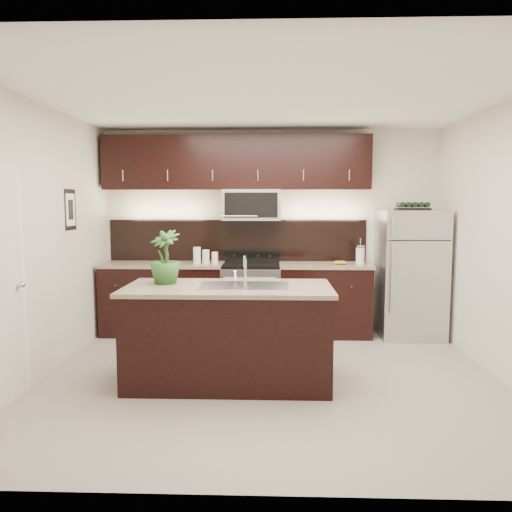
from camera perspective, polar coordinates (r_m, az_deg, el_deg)
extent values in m
plane|color=gray|center=(5.08, 1.54, -13.77)|extent=(4.50, 4.50, 0.00)
cube|color=beige|center=(6.79, 1.69, 2.89)|extent=(4.50, 0.02, 2.70)
cube|color=beige|center=(2.80, 1.34, -1.54)|extent=(4.50, 0.02, 2.70)
cube|color=beige|center=(5.31, -23.51, 1.53)|extent=(0.02, 4.00, 2.70)
cube|color=beige|center=(5.28, 26.80, 1.36)|extent=(0.02, 4.00, 2.70)
cube|color=white|center=(4.88, 1.63, 17.61)|extent=(4.50, 4.00, 0.02)
sphere|color=silver|center=(4.89, -25.22, -3.01)|extent=(0.06, 0.06, 0.06)
cube|color=black|center=(5.98, -20.43, 4.98)|extent=(0.01, 0.32, 0.46)
cube|color=white|center=(5.97, -20.41, 4.98)|extent=(0.00, 0.24, 0.36)
cube|color=black|center=(6.75, -10.50, -4.93)|extent=(1.57, 0.62, 0.90)
cube|color=black|center=(6.63, 7.83, -5.08)|extent=(1.16, 0.62, 0.90)
cube|color=#B2B2B7|center=(6.60, -0.53, -5.08)|extent=(0.76, 0.62, 0.90)
cube|color=black|center=(6.52, -0.53, -1.07)|extent=(0.76, 0.60, 0.03)
cube|color=tan|center=(6.68, -10.58, -0.97)|extent=(1.59, 0.65, 0.04)
cube|color=tan|center=(6.55, 7.88, -1.05)|extent=(1.18, 0.65, 0.04)
cube|color=black|center=(6.80, -2.16, 1.80)|extent=(3.49, 0.02, 0.56)
cube|color=#B2B2B7|center=(6.58, -0.50, 5.85)|extent=(0.76, 0.40, 0.40)
cube|color=black|center=(6.65, -2.28, 10.58)|extent=(3.49, 0.33, 0.70)
cube|color=black|center=(4.85, -3.15, -9.15)|extent=(1.90, 0.90, 0.90)
cube|color=tan|center=(4.75, -3.18, -3.67)|extent=(1.96, 0.96, 0.04)
cube|color=silver|center=(4.74, -1.37, -3.38)|extent=(0.84, 0.50, 0.01)
cylinder|color=silver|center=(4.93, -1.24, -1.67)|extent=(0.03, 0.03, 0.24)
cylinder|color=silver|center=(4.84, -1.29, -0.02)|extent=(0.02, 0.14, 0.02)
cylinder|color=silver|center=(4.78, -1.33, -0.71)|extent=(0.02, 0.02, 0.10)
cube|color=#B2B2B7|center=(6.71, 17.23, -1.98)|extent=(0.79, 0.71, 1.64)
cube|color=black|center=(6.65, 17.45, 5.15)|extent=(0.40, 0.25, 0.03)
cylinder|color=black|center=(6.61, 16.17, 5.60)|extent=(0.07, 0.23, 0.07)
cylinder|color=black|center=(6.63, 16.82, 5.58)|extent=(0.07, 0.23, 0.07)
cylinder|color=black|center=(6.65, 17.46, 5.56)|extent=(0.07, 0.23, 0.07)
cylinder|color=black|center=(6.67, 18.10, 5.54)|extent=(0.07, 0.23, 0.07)
cylinder|color=black|center=(6.69, 18.74, 5.52)|extent=(0.07, 0.23, 0.07)
imported|color=#275522|center=(4.93, -10.35, -0.10)|extent=(0.38, 0.38, 0.52)
cylinder|color=silver|center=(6.53, -6.76, 0.08)|extent=(0.10, 0.10, 0.22)
cylinder|color=beige|center=(6.51, -5.74, -0.09)|extent=(0.09, 0.09, 0.18)
cylinder|color=beige|center=(6.49, -4.72, -0.22)|extent=(0.08, 0.08, 0.15)
cylinder|color=silver|center=(6.55, 11.82, 0.01)|extent=(0.11, 0.11, 0.22)
cylinder|color=silver|center=(6.54, 11.84, 1.05)|extent=(0.11, 0.11, 0.02)
cylinder|color=silver|center=(6.54, 11.85, 1.53)|extent=(0.01, 0.01, 0.09)
ellipsoid|color=#C0861B|center=(6.48, 9.16, -0.73)|extent=(0.17, 0.13, 0.05)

